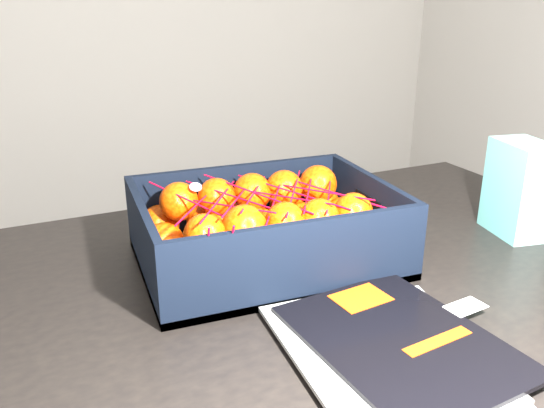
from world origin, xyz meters
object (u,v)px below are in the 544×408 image
object	(u,v)px
magazine_stack	(390,347)
retail_carton	(520,189)
produce_crate	(265,239)
table	(320,323)

from	to	relation	value
magazine_stack	retail_carton	distance (m)	0.48
magazine_stack	produce_crate	bearing A→B (deg)	100.46
produce_crate	table	bearing A→B (deg)	-41.64
table	magazine_stack	bearing A→B (deg)	-94.37
table	produce_crate	world-z (taller)	produce_crate
magazine_stack	retail_carton	bearing A→B (deg)	30.31
magazine_stack	retail_carton	size ratio (longest dim) A/B	1.80
produce_crate	retail_carton	world-z (taller)	retail_carton
table	retail_carton	world-z (taller)	retail_carton
table	retail_carton	xyz separation A→B (m)	(0.39, 0.01, 0.18)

